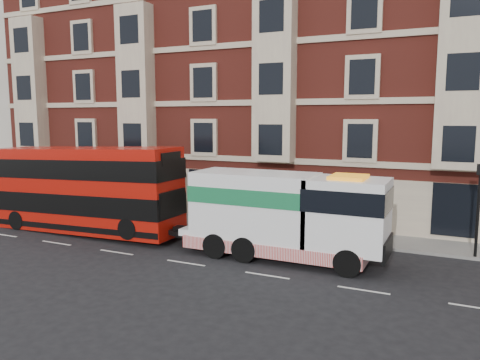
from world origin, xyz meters
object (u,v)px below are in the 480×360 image
object	(u,v)px
tow_truck	(282,214)
pedestrian	(113,198)
box_van	(3,199)
double_decker_bus	(84,188)

from	to	relation	value
tow_truck	pedestrian	bearing A→B (deg)	160.71
box_van	pedestrian	bearing A→B (deg)	16.56
tow_truck	pedestrian	xyz separation A→B (m)	(-14.24, 4.98, -1.08)
tow_truck	box_van	size ratio (longest dim) A/B	2.14
double_decker_bus	pedestrian	distance (m)	5.65
tow_truck	box_van	world-z (taller)	tow_truck
tow_truck	double_decker_bus	bearing A→B (deg)	180.00
box_van	pedestrian	xyz separation A→B (m)	(6.47, 3.55, -0.04)
double_decker_bus	tow_truck	distance (m)	12.07
double_decker_bus	tow_truck	xyz separation A→B (m)	(12.06, -0.00, -0.45)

